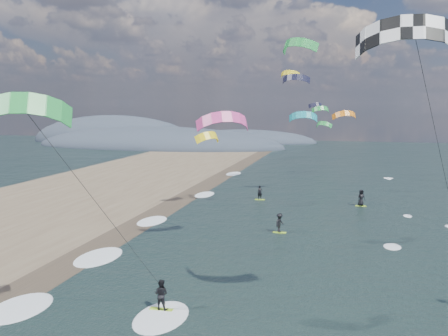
# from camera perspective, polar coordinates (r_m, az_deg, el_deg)

# --- Properties ---
(wet_sand_strip) EXTENTS (3.00, 240.00, 0.00)m
(wet_sand_strip) POSITION_cam_1_polar(r_m,az_deg,el_deg) (33.18, -20.10, -11.91)
(wet_sand_strip) COLOR #382D23
(wet_sand_strip) RESTS_ON ground
(coastal_hills) EXTENTS (80.00, 41.00, 15.00)m
(coastal_hills) POSITION_cam_1_polar(r_m,az_deg,el_deg) (134.10, -8.33, 2.74)
(coastal_hills) COLOR #3D4756
(coastal_hills) RESTS_ON ground
(kitesurfer_near_a) EXTENTS (7.69, 8.25, 14.75)m
(kitesurfer_near_a) POSITION_cam_1_polar(r_m,az_deg,el_deg) (22.72, 22.25, 7.76)
(kitesurfer_near_a) COLOR #B0E728
(kitesurfer_near_a) RESTS_ON ground
(kitesurfer_near_b) EXTENTS (7.03, 8.70, 11.94)m
(kitesurfer_near_b) POSITION_cam_1_polar(r_m,az_deg,el_deg) (22.53, -16.91, -1.38)
(kitesurfer_near_b) COLOR #B0E728
(kitesurfer_near_b) RESTS_ON ground
(far_kitesurfers) EXTENTS (12.02, 14.66, 1.76)m
(far_kitesurfers) POSITION_cam_1_polar(r_m,az_deg,el_deg) (48.53, 9.66, -4.44)
(far_kitesurfers) COLOR #B0E728
(far_kitesurfers) RESTS_ON ground
(bg_kite_field) EXTENTS (16.23, 73.69, 10.47)m
(bg_kite_field) POSITION_cam_1_polar(r_m,az_deg,el_deg) (68.37, 8.86, 7.76)
(bg_kite_field) COLOR yellow
(bg_kite_field) RESTS_ON ground
(shoreline_surf) EXTENTS (2.40, 79.40, 0.11)m
(shoreline_surf) POSITION_cam_1_polar(r_m,az_deg,el_deg) (36.43, -14.27, -9.95)
(shoreline_surf) COLOR white
(shoreline_surf) RESTS_ON ground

